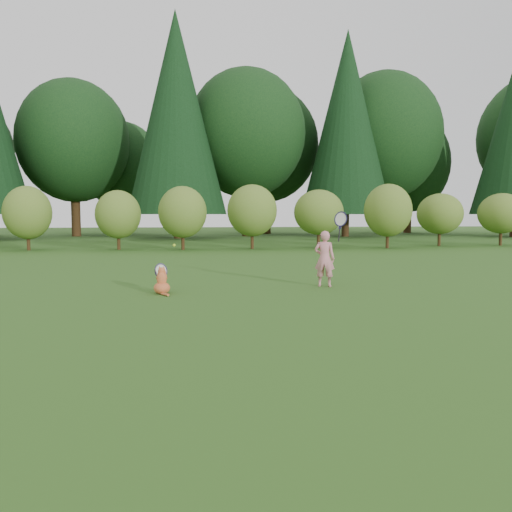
{
  "coord_description": "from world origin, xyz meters",
  "views": [
    {
      "loc": [
        -0.98,
        -8.63,
        1.5
      ],
      "look_at": [
        0.2,
        0.8,
        0.7
      ],
      "focal_mm": 35.0,
      "sensor_mm": 36.0,
      "label": 1
    }
  ],
  "objects": [
    {
      "name": "shrub_row",
      "position": [
        0.0,
        13.0,
        1.4
      ],
      "size": [
        28.0,
        3.0,
        2.8
      ],
      "primitive_type": null,
      "color": "olive",
      "rests_on": "ground"
    },
    {
      "name": "tennis_ball",
      "position": [
        -1.4,
        2.08,
        0.84
      ],
      "size": [
        0.06,
        0.06,
        0.06
      ],
      "color": "#AAD018",
      "rests_on": "ground"
    },
    {
      "name": "woodland_backdrop",
      "position": [
        0.0,
        23.0,
        7.5
      ],
      "size": [
        48.0,
        10.0,
        15.0
      ],
      "primitive_type": null,
      "color": "black",
      "rests_on": "ground"
    },
    {
      "name": "cat",
      "position": [
        -1.59,
        0.86,
        0.27
      ],
      "size": [
        0.36,
        0.71,
        0.71
      ],
      "rotation": [
        0.0,
        0.0,
        0.03
      ],
      "color": "#CF4F27",
      "rests_on": "ground"
    },
    {
      "name": "child",
      "position": [
        1.72,
        1.39,
        0.61
      ],
      "size": [
        0.7,
        0.51,
        1.73
      ],
      "rotation": [
        0.0,
        0.0,
        2.76
      ],
      "color": "pink",
      "rests_on": "ground"
    },
    {
      "name": "ground",
      "position": [
        0.0,
        0.0,
        0.0
      ],
      "size": [
        100.0,
        100.0,
        0.0
      ],
      "primitive_type": "plane",
      "color": "#245016",
      "rests_on": "ground"
    }
  ]
}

